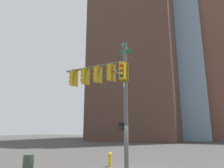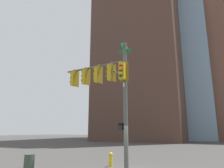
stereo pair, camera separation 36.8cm
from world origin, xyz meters
TOP-DOWN VIEW (x-y plane):
  - signal_pole_assembly at (0.27, -1.51)m, footprint 1.17×4.92m
  - fire_hydrant at (-1.32, -1.99)m, footprint 0.34×0.26m
  - litter_bin at (2.42, -5.18)m, footprint 0.56×0.56m
  - building_brick_nearside at (-41.25, -11.55)m, footprint 25.62×19.90m
  - building_brick_midblock at (-51.40, 7.75)m, footprint 17.21×19.06m
  - building_glass_tower at (-55.83, -7.33)m, footprint 33.11×23.44m
  - building_brick_farside at (-56.94, -22.25)m, footprint 19.44×14.38m

SIDE VIEW (x-z plane):
  - fire_hydrant at x=-1.32m, z-range 0.04..0.91m
  - litter_bin at x=2.42m, z-range 0.00..0.95m
  - signal_pole_assembly at x=0.27m, z-range 1.31..8.80m
  - building_brick_midblock at x=-51.40m, z-range 0.00..37.55m
  - building_brick_farside at x=-56.94m, z-range 0.00..45.54m
  - building_brick_nearside at x=-41.25m, z-range 0.00..47.46m
  - building_glass_tower at x=-55.83m, z-range 0.00..80.25m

